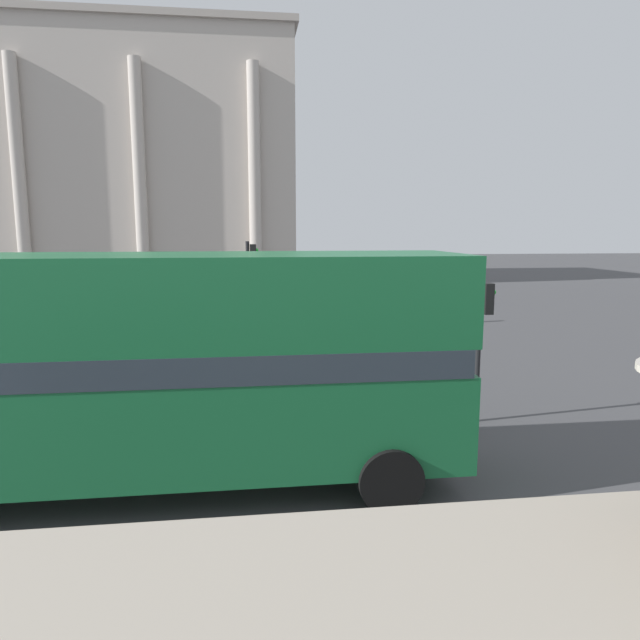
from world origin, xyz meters
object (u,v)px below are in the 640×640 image
Objects in this scene: traffic_light_mid at (250,284)px; traffic_light_near at (482,329)px; car_maroon at (308,298)px; plaza_building_left at (104,164)px; pedestrian_olive at (248,288)px; double_decker_bus at (115,363)px; pedestrian_white at (374,337)px; traffic_light_far at (388,279)px.

traffic_light_near is at bearing -52.72° from traffic_light_mid.
traffic_light_near is 0.79× the size of car_maroon.
plaza_building_left is 9.50× the size of traffic_light_near.
double_decker_bus is at bearing 77.64° from pedestrian_olive.
pedestrian_white is (-1.26, 5.49, -1.18)m from traffic_light_near.
plaza_building_left is 34.74m from traffic_light_mid.
plaza_building_left is at bearing 125.24° from traffic_light_far.
car_maroon is 4.36m from pedestrian_olive.
double_decker_bus is 7.96m from traffic_light_near.
pedestrian_olive is (-3.30, 2.84, 0.29)m from car_maroon.
traffic_light_mid reaches higher than double_decker_bus.
traffic_light_mid reaches higher than pedestrian_olive.
traffic_light_near is 8.55m from traffic_light_mid.
traffic_light_mid is 0.96× the size of car_maroon.
pedestrian_olive is (-6.37, 8.74, -1.20)m from traffic_light_far.
traffic_light_far is at bearing 59.56° from double_decker_bus.
double_decker_bus reaches higher than pedestrian_white.
pedestrian_white is (0.67, -13.58, 0.31)m from car_maroon.
traffic_light_far reaches higher than pedestrian_olive.
plaza_building_left is 18.27× the size of pedestrian_olive.
pedestrian_olive is at bearing -160.93° from car_maroon.
pedestrian_white is (-2.40, -7.68, -1.18)m from traffic_light_far.
car_maroon is (5.54, 21.82, -1.55)m from double_decker_bus.
pedestrian_olive is (-3.97, 16.42, -0.02)m from pedestrian_white.
double_decker_bus is at bearing -77.20° from plaza_building_left.
traffic_light_mid reaches higher than traffic_light_far.
traffic_light_far is at bearing -54.76° from plaza_building_left.
traffic_light_far reaches higher than pedestrian_white.
pedestrian_olive is (-5.22, 21.91, -1.19)m from traffic_light_near.
plaza_building_left is at bearing 100.77° from double_decker_bus.
plaza_building_left is 42.90m from traffic_light_near.
traffic_light_near reaches higher than car_maroon.
plaza_building_left is 18.01× the size of pedestrian_white.
pedestrian_olive is at bearing 103.41° from traffic_light_near.
plaza_building_left reaches higher than double_decker_bus.
car_maroon is at bearing 73.73° from double_decker_bus.
traffic_light_near is 19.22m from car_maroon.
plaza_building_left reaches higher than traffic_light_far.
traffic_light_mid is 2.35× the size of pedestrian_olive.
traffic_light_near is 22.55m from pedestrian_olive.
pedestrian_white is (15.62, -33.19, -8.89)m from plaza_building_left.
plaza_building_left is at bearing 113.57° from traffic_light_near.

